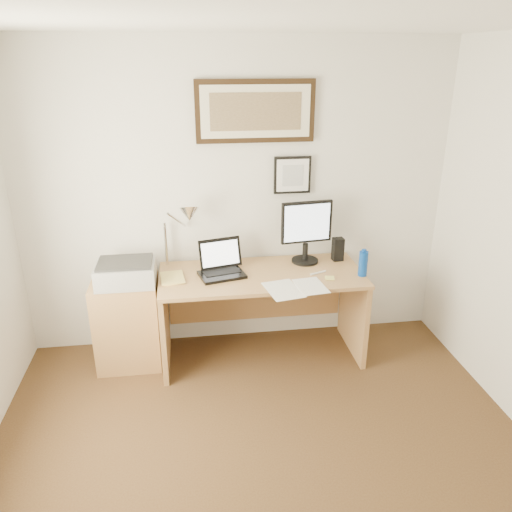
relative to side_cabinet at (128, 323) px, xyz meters
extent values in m
plane|color=white|center=(0.92, -1.68, 2.13)|extent=(4.00, 4.00, 0.00)
cube|color=silver|center=(0.92, 0.32, 0.89)|extent=(3.50, 0.02, 2.50)
cube|color=#A07243|center=(0.00, 0.00, 0.00)|extent=(0.50, 0.40, 0.73)
cylinder|color=#0B3A94|center=(1.84, -0.19, 0.48)|extent=(0.07, 0.07, 0.20)
cylinder|color=#0B3A94|center=(1.84, -0.19, 0.59)|extent=(0.04, 0.04, 0.02)
cube|color=black|center=(1.74, 0.14, 0.48)|extent=(0.09, 0.08, 0.19)
cube|color=white|center=(1.18, -0.36, 0.39)|extent=(0.29, 0.37, 0.00)
cube|color=white|center=(1.40, -0.33, 0.39)|extent=(0.24, 0.31, 0.00)
cube|color=#E3DA6B|center=(1.57, -0.22, 0.39)|extent=(0.08, 0.08, 0.01)
cylinder|color=white|center=(1.51, -0.11, 0.39)|extent=(0.14, 0.06, 0.02)
imported|color=#E3CA6B|center=(0.29, -0.07, 0.39)|extent=(0.20, 0.26, 0.02)
cube|color=#A07243|center=(1.07, -0.05, 0.37)|extent=(1.60, 0.70, 0.03)
cube|color=#A07243|center=(0.29, -0.05, -0.01)|extent=(0.04, 0.65, 0.72)
cube|color=#A07243|center=(1.85, -0.05, -0.01)|extent=(0.04, 0.65, 0.72)
cube|color=#A07243|center=(1.07, 0.28, 0.09)|extent=(1.50, 0.03, 0.55)
cube|color=black|center=(0.76, -0.05, 0.40)|extent=(0.39, 0.31, 0.02)
cube|color=black|center=(0.76, -0.02, 0.41)|extent=(0.30, 0.19, 0.00)
cube|color=black|center=(0.76, 0.08, 0.52)|extent=(0.35, 0.15, 0.23)
cube|color=white|center=(0.76, 0.07, 0.53)|extent=(0.30, 0.12, 0.18)
cylinder|color=black|center=(1.46, 0.14, 0.40)|extent=(0.22, 0.22, 0.02)
cylinder|color=black|center=(1.46, 0.14, 0.48)|extent=(0.04, 0.04, 0.14)
cube|color=black|center=(1.46, 0.13, 0.74)|extent=(0.42, 0.08, 0.34)
cube|color=silver|center=(1.46, 0.11, 0.74)|extent=(0.38, 0.05, 0.30)
cube|color=#A3A3A5|center=(0.03, -0.04, 0.44)|extent=(0.44, 0.34, 0.16)
cube|color=#2E2E2E|center=(0.03, -0.04, 0.54)|extent=(0.40, 0.30, 0.02)
cylinder|color=silver|center=(0.33, 0.24, 0.56)|extent=(0.02, 0.02, 0.36)
cylinder|color=silver|center=(0.43, 0.18, 0.78)|extent=(0.15, 0.23, 0.19)
cone|color=silver|center=(0.53, 0.12, 0.84)|extent=(0.16, 0.18, 0.15)
cube|color=black|center=(1.07, 0.30, 1.58)|extent=(0.92, 0.03, 0.47)
cube|color=beige|center=(1.07, 0.28, 1.58)|extent=(0.84, 0.01, 0.39)
cube|color=brown|center=(1.07, 0.27, 1.58)|extent=(0.70, 0.00, 0.28)
cube|color=black|center=(1.37, 0.30, 1.08)|extent=(0.30, 0.02, 0.30)
cube|color=white|center=(1.37, 0.28, 1.08)|extent=(0.26, 0.00, 0.26)
cube|color=#ABB0B5|center=(1.37, 0.28, 1.08)|extent=(0.17, 0.00, 0.17)
camera|label=1|loc=(0.53, -3.60, 1.98)|focal=35.00mm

